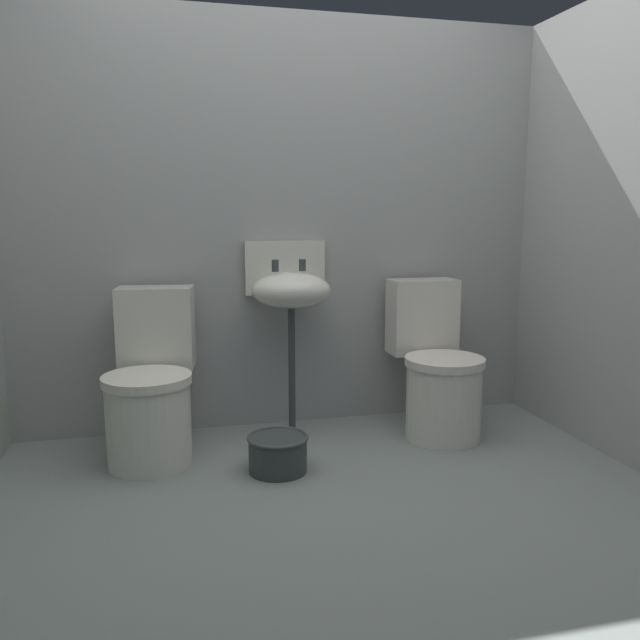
{
  "coord_description": "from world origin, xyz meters",
  "views": [
    {
      "loc": [
        -0.64,
        -2.31,
        1.16
      ],
      "look_at": [
        0.0,
        0.26,
        0.7
      ],
      "focal_mm": 36.54,
      "sensor_mm": 36.0,
      "label": 1
    }
  ],
  "objects_px": {
    "toilet_left": "(151,391)",
    "toilet_right": "(437,372)",
    "bucket": "(278,453)",
    "sink": "(290,289)"
  },
  "relations": [
    {
      "from": "toilet_left",
      "to": "toilet_right",
      "type": "relative_size",
      "value": 1.0
    },
    {
      "from": "toilet_left",
      "to": "bucket",
      "type": "xyz_separation_m",
      "value": [
        0.54,
        -0.31,
        -0.23
      ]
    },
    {
      "from": "sink",
      "to": "bucket",
      "type": "xyz_separation_m",
      "value": [
        -0.16,
        -0.5,
        -0.67
      ]
    },
    {
      "from": "toilet_right",
      "to": "bucket",
      "type": "distance_m",
      "value": 0.97
    },
    {
      "from": "sink",
      "to": "bucket",
      "type": "distance_m",
      "value": 0.85
    },
    {
      "from": "toilet_left",
      "to": "bucket",
      "type": "distance_m",
      "value": 0.66
    },
    {
      "from": "bucket",
      "to": "toilet_right",
      "type": "bearing_deg",
      "value": 19.16
    },
    {
      "from": "toilet_right",
      "to": "bucket",
      "type": "xyz_separation_m",
      "value": [
        -0.89,
        -0.31,
        -0.23
      ]
    },
    {
      "from": "toilet_left",
      "to": "sink",
      "type": "xyz_separation_m",
      "value": [
        0.7,
        0.19,
        0.43
      ]
    },
    {
      "from": "toilet_right",
      "to": "sink",
      "type": "height_order",
      "value": "sink"
    }
  ]
}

